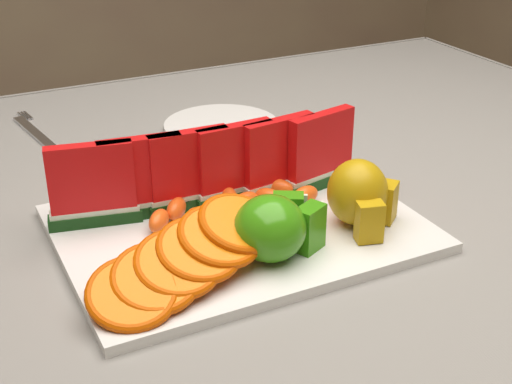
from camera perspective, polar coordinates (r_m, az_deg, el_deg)
table at (r=0.96m, az=-3.84°, el=-5.67°), size 1.40×0.90×0.75m
tablecloth at (r=0.93m, az=-3.96°, el=-2.41°), size 1.53×1.03×0.20m
platter at (r=0.82m, az=-1.39°, el=-2.91°), size 0.40×0.30×0.01m
apple_cluster at (r=0.74m, az=1.54°, el=-2.83°), size 0.10×0.09×0.07m
pear_cluster at (r=0.81m, az=8.31°, el=-0.20°), size 0.09×0.09×0.08m
side_plate at (r=1.12m, az=-2.77°, el=5.29°), size 0.23×0.23×0.01m
fork at (r=1.15m, az=-17.27°, el=4.60°), size 0.04×0.20×0.00m
watermelon_row at (r=0.84m, az=-3.50°, el=1.86°), size 0.39×0.07×0.10m
orange_fan_front at (r=0.71m, az=-5.41°, el=-5.14°), size 0.24×0.15×0.06m
orange_fan_back at (r=0.91m, az=-4.98°, el=1.79°), size 0.28×0.10×0.04m
tangerine_segments at (r=0.83m, az=-1.84°, el=-1.00°), size 0.22×0.08×0.02m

